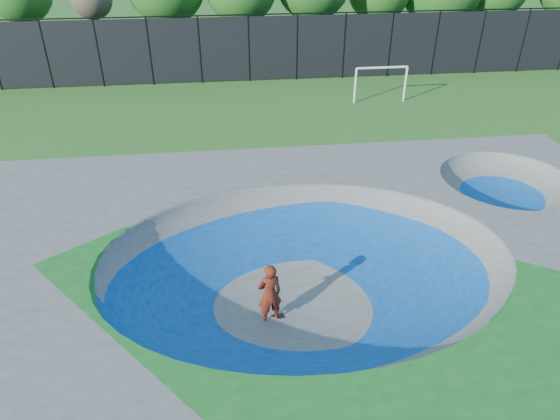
{
  "coord_description": "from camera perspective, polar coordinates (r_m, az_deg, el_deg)",
  "views": [
    {
      "loc": [
        -1.99,
        -10.47,
        9.19
      ],
      "look_at": [
        -0.31,
        3.0,
        1.1
      ],
      "focal_mm": 32.0,
      "sensor_mm": 36.0,
      "label": 1
    }
  ],
  "objects": [
    {
      "name": "skater",
      "position": [
        12.83,
        -1.2,
        -9.55
      ],
      "size": [
        0.73,
        0.56,
        1.78
      ],
      "primitive_type": "imported",
      "rotation": [
        0.0,
        0.0,
        3.36
      ],
      "color": "#BE330F",
      "rests_on": "ground"
    },
    {
      "name": "fence",
      "position": [
        32.32,
        -3.57,
        18.06
      ],
      "size": [
        48.09,
        0.09,
        4.04
      ],
      "color": "black",
      "rests_on": "ground"
    },
    {
      "name": "soccer_goal",
      "position": [
        29.11,
        11.49,
        14.62
      ],
      "size": [
        3.0,
        0.12,
        1.98
      ],
      "color": "white",
      "rests_on": "ground"
    },
    {
      "name": "skate_deck",
      "position": [
        13.6,
        2.91,
        -7.63
      ],
      "size": [
        22.0,
        14.0,
        1.5
      ],
      "primitive_type": "cube",
      "color": "gray",
      "rests_on": "ground"
    },
    {
      "name": "ground",
      "position": [
        14.08,
        2.83,
        -10.02
      ],
      "size": [
        120.0,
        120.0,
        0.0
      ],
      "primitive_type": "plane",
      "color": "#2A601A",
      "rests_on": "ground"
    },
    {
      "name": "skateboard",
      "position": [
        13.4,
        -1.16,
        -12.37
      ],
      "size": [
        0.81,
        0.39,
        0.05
      ],
      "primitive_type": "cube",
      "rotation": [
        0.0,
        0.0,
        0.23
      ],
      "color": "black",
      "rests_on": "ground"
    }
  ]
}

